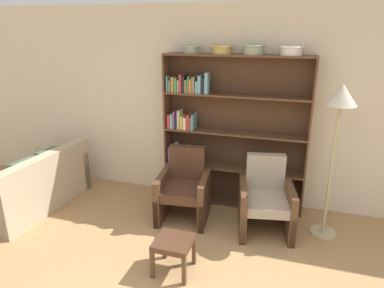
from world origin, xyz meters
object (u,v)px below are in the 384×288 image
(bowl_slate, at_px, (253,49))
(floor_lamp, at_px, (340,109))
(bowl_copper, at_px, (222,49))
(armchair_leather, at_px, (184,189))
(bookshelf, at_px, (221,134))
(couch, at_px, (30,187))
(footstool, at_px, (174,245))
(armchair_cushioned, at_px, (266,200))
(bowl_brass, at_px, (191,49))
(bowl_stoneware, at_px, (291,50))

(bowl_slate, relative_size, floor_lamp, 0.15)
(bowl_copper, distance_m, armchair_leather, 1.88)
(bookshelf, bearing_deg, couch, -159.13)
(couch, distance_m, footstool, 2.52)
(bowl_slate, height_order, floor_lamp, bowl_slate)
(armchair_cushioned, distance_m, footstool, 1.36)
(bowl_slate, bearing_deg, bowl_copper, -180.00)
(bowl_brass, relative_size, floor_lamp, 0.12)
(bowl_stoneware, bearing_deg, floor_lamp, -37.30)
(bookshelf, height_order, floor_lamp, bookshelf)
(couch, bearing_deg, bowl_copper, -66.11)
(bookshelf, height_order, bowl_slate, bowl_slate)
(bowl_brass, bearing_deg, armchair_leather, -82.59)
(bowl_stoneware, bearing_deg, bowl_slate, 180.00)
(bookshelf, bearing_deg, bowl_slate, -3.25)
(couch, bearing_deg, footstool, -103.01)
(bowl_copper, distance_m, armchair_cushioned, 1.98)
(bowl_copper, relative_size, couch, 0.17)
(bowl_brass, height_order, bowl_copper, bowl_copper)
(bookshelf, height_order, bowl_stoneware, bowl_stoneware)
(bowl_brass, bearing_deg, bookshelf, 2.93)
(armchair_leather, xyz_separation_m, footstool, (0.25, -1.09, -0.10))
(bowl_slate, bearing_deg, bowl_stoneware, 0.00)
(bookshelf, distance_m, bowl_slate, 1.21)
(armchair_cushioned, bearing_deg, armchair_leather, -11.12)
(bowl_stoneware, height_order, couch, bowl_stoneware)
(bowl_brass, distance_m, armchair_leather, 1.85)
(bowl_brass, relative_size, bowl_slate, 0.80)
(bookshelf, bearing_deg, bowl_brass, -177.07)
(armchair_leather, height_order, floor_lamp, floor_lamp)
(bookshelf, relative_size, armchair_leather, 2.28)
(armchair_cushioned, bearing_deg, bowl_slate, -70.90)
(bowl_slate, distance_m, bowl_stoneware, 0.46)
(bowl_copper, height_order, armchair_cushioned, bowl_copper)
(armchair_cushioned, bearing_deg, floor_lamp, 178.10)
(armchair_cushioned, bearing_deg, couch, -4.40)
(bookshelf, bearing_deg, floor_lamp, -18.14)
(bowl_brass, relative_size, armchair_leather, 0.24)
(bowl_copper, height_order, armchair_leather, bowl_copper)
(bowl_slate, relative_size, couch, 0.17)
(bookshelf, distance_m, bowl_brass, 1.21)
(bowl_stoneware, xyz_separation_m, couch, (-3.36, -0.94, -1.88))
(bookshelf, bearing_deg, bowl_stoneware, -1.48)
(bowl_copper, relative_size, armchair_cushioned, 0.30)
(armchair_leather, xyz_separation_m, armchair_cushioned, (1.06, -0.00, 0.00))
(footstool, bearing_deg, bookshelf, 86.46)
(floor_lamp, height_order, footstool, floor_lamp)
(couch, bearing_deg, armchair_leather, -76.72)
(bowl_brass, xyz_separation_m, armchair_cushioned, (1.14, -0.56, -1.76))
(bowl_stoneware, height_order, armchair_cushioned, bowl_stoneware)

